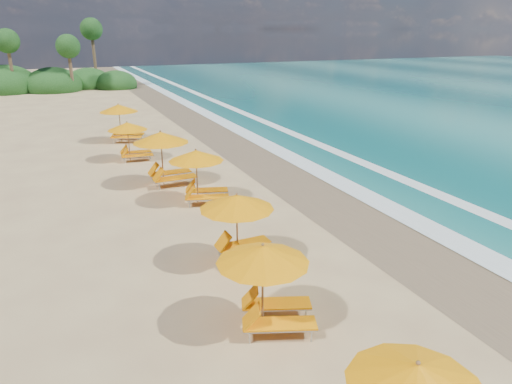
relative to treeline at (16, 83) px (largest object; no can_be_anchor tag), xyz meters
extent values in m
plane|color=tan|center=(9.94, -45.51, -1.00)|extent=(160.00, 160.00, 0.00)
cube|color=olive|center=(13.94, -45.51, -0.99)|extent=(4.00, 160.00, 0.01)
cube|color=white|center=(15.44, -45.51, -0.97)|extent=(1.20, 160.00, 0.01)
cube|color=white|center=(18.44, -45.51, -0.97)|extent=(0.80, 160.00, 0.01)
cone|color=orange|center=(8.04, -55.95, 0.90)|extent=(2.54, 2.54, 0.42)
sphere|color=olive|center=(8.04, -55.95, 1.13)|extent=(0.07, 0.07, 0.07)
cylinder|color=olive|center=(7.53, -51.46, 0.06)|extent=(0.05, 0.05, 2.12)
cone|color=orange|center=(7.53, -51.46, 0.94)|extent=(2.80, 2.80, 0.43)
sphere|color=olive|center=(7.53, -51.46, 1.18)|extent=(0.08, 0.08, 0.08)
cylinder|color=olive|center=(8.17, -48.15, 0.09)|extent=(0.05, 0.05, 2.17)
cone|color=orange|center=(8.17, -48.15, 0.99)|extent=(2.32, 2.32, 0.44)
sphere|color=olive|center=(8.17, -48.15, 1.23)|extent=(0.08, 0.08, 0.08)
cylinder|color=olive|center=(8.59, -42.54, 0.09)|extent=(0.05, 0.05, 2.18)
cone|color=orange|center=(8.59, -42.54, 1.00)|extent=(2.79, 2.79, 0.44)
sphere|color=olive|center=(8.59, -42.54, 1.24)|extent=(0.08, 0.08, 0.08)
cylinder|color=olive|center=(7.81, -39.68, 0.22)|extent=(0.06, 0.06, 2.43)
cone|color=orange|center=(7.81, -39.68, 1.23)|extent=(2.53, 2.53, 0.49)
sphere|color=olive|center=(7.81, -39.68, 1.50)|extent=(0.09, 0.09, 0.09)
cylinder|color=olive|center=(7.07, -34.75, 0.03)|extent=(0.05, 0.05, 2.06)
cone|color=orange|center=(7.07, -34.75, 0.89)|extent=(2.26, 2.26, 0.41)
sphere|color=olive|center=(7.07, -34.75, 1.12)|extent=(0.07, 0.07, 0.07)
cylinder|color=olive|center=(7.31, -29.90, 0.16)|extent=(0.06, 0.06, 2.32)
cone|color=orange|center=(7.31, -29.90, 1.13)|extent=(3.07, 3.07, 0.47)
sphere|color=olive|center=(7.31, -29.90, 1.38)|extent=(0.08, 0.08, 0.08)
ellipsoid|color=#163D14|center=(3.94, -0.51, -0.37)|extent=(6.40, 6.40, 4.16)
ellipsoid|color=#163D14|center=(-1.06, 0.49, -0.29)|extent=(7.20, 7.20, 4.68)
ellipsoid|color=#163D14|center=(7.94, 1.49, -0.45)|extent=(5.60, 5.60, 3.64)
ellipsoid|color=#163D14|center=(10.94, -0.51, -0.51)|extent=(5.00, 5.00, 3.25)
cylinder|color=brown|center=(5.94, -2.51, 1.50)|extent=(0.36, 0.36, 5.00)
sphere|color=#163D14|center=(5.94, -2.51, 4.00)|extent=(2.60, 2.60, 2.60)
cylinder|color=brown|center=(-0.06, -1.51, 1.80)|extent=(0.36, 0.36, 5.60)
sphere|color=#163D14|center=(-0.06, -1.51, 4.60)|extent=(2.60, 2.60, 2.60)
cylinder|color=brown|center=(8.94, 1.49, 2.40)|extent=(0.36, 0.36, 6.80)
sphere|color=#163D14|center=(8.94, 1.49, 5.80)|extent=(2.60, 2.60, 2.60)
camera|label=1|loc=(3.57, -60.22, 5.80)|focal=32.80mm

